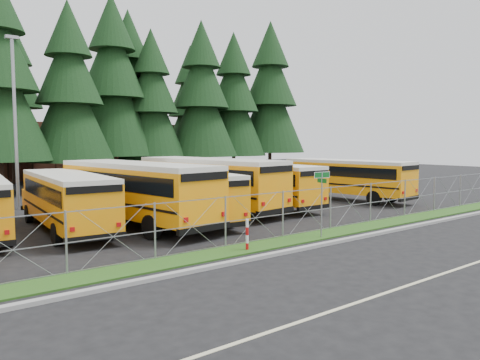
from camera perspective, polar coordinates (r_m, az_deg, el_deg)
name	(u,v)px	position (r m, az deg, el deg)	size (l,w,h in m)	color
ground	(284,231)	(21.42, 5.35, -6.23)	(120.00, 120.00, 0.00)	black
curb	(337,242)	(19.32, 11.71, -7.36)	(50.00, 0.25, 0.12)	gray
grass_verge	(311,237)	(20.24, 8.67, -6.84)	(50.00, 1.40, 0.06)	#214313
road_lane_line	(456,269)	(16.68, 24.83, -9.86)	(50.00, 0.12, 0.01)	beige
chainlink_fence	(300,212)	(20.54, 7.28, -3.90)	(44.00, 0.10, 2.00)	gray
brick_building	(91,150)	(58.95, -17.67, 3.56)	(22.00, 10.00, 6.00)	brown
bus_2	(66,202)	(22.62, -20.49, -2.55)	(2.37, 10.05, 2.63)	orange
bus_3	(132,194)	(23.09, -13.03, -1.69)	(2.75, 11.66, 3.06)	orange
bus_4	(184,196)	(23.98, -6.80, -1.94)	(2.32, 9.83, 2.58)	orange
bus_5	(205,185)	(27.06, -4.27, -0.62)	(2.76, 11.70, 3.07)	orange
bus_6	(258,185)	(28.80, 2.18, -0.66)	(2.42, 10.25, 2.69)	orange
bus_east	(343,180)	(33.08, 12.41, 0.02)	(2.49, 10.56, 2.77)	orange
street_sign	(322,190)	(19.79, 9.94, -1.25)	(0.84, 0.55, 2.81)	gray
striped_bollard	(247,235)	(17.49, 0.87, -6.73)	(0.11, 0.11, 1.20)	#B20C0C
light_standard	(15,117)	(30.61, -25.75, 6.99)	(0.70, 0.35, 10.14)	gray
conifer_4	(70,95)	(42.08, -20.04, 9.67)	(7.09, 7.09, 15.69)	black
conifer_5	(113,89)	(47.12, -15.23, 10.64)	(8.13, 8.13, 17.97)	black
conifer_6	(152,106)	(47.77, -10.71, 8.90)	(6.82, 6.82, 15.08)	black
conifer_7	(202,100)	(49.90, -4.70, 9.65)	(7.49, 7.49, 16.57)	black
conifer_8	(234,105)	(53.48, -0.78, 9.15)	(7.33, 7.33, 16.21)	black
conifer_9	(270,98)	(56.67, 3.70, 9.89)	(8.21, 8.21, 18.15)	black
conifer_11	(12,100)	(49.08, -26.09, 8.79)	(7.13, 7.13, 15.77)	black
conifer_12	(129,95)	(50.75, -13.36, 10.01)	(7.94, 7.94, 17.55)	black
conifer_13	(191,110)	(56.68, -6.04, 8.44)	(6.93, 6.93, 15.34)	black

